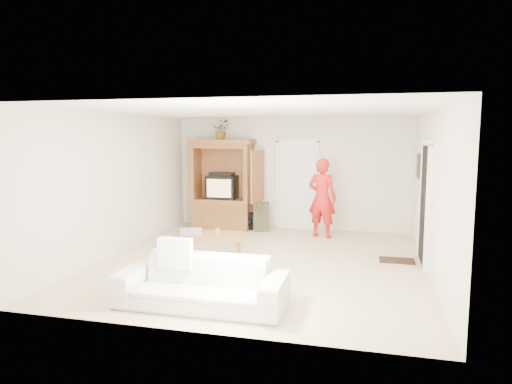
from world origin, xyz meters
TOP-DOWN VIEW (x-y plane):
  - floor at (0.00, 0.00)m, footprint 6.00×6.00m
  - ceiling at (0.00, 0.00)m, footprint 6.00×6.00m
  - wall_back at (0.00, 3.00)m, footprint 5.50×0.00m
  - wall_front at (0.00, -3.00)m, footprint 5.50×0.00m
  - wall_left at (-2.75, 0.00)m, footprint 0.00×6.00m
  - wall_right at (2.75, 0.00)m, footprint 0.00×6.00m
  - armoire at (-1.58, 2.66)m, footprint 1.82×1.14m
  - door_back at (0.15, 2.97)m, footprint 0.85×0.05m
  - doorway_right at (2.73, 0.60)m, footprint 0.05×0.90m
  - framed_picture at (2.73, 1.90)m, footprint 0.03×0.60m
  - doormat at (2.30, 0.60)m, footprint 0.60×0.40m
  - plant at (-1.60, 2.63)m, footprint 0.46×0.42m
  - man at (0.81, 2.20)m, footprint 0.71×0.56m
  - sofa at (-0.28, -2.24)m, footprint 2.18×0.85m
  - coffee_table at (-0.97, -0.11)m, footprint 1.34×0.94m
  - towel at (-1.28, -0.11)m, footprint 0.45×0.39m
  - candle at (-0.80, -0.06)m, footprint 0.08×0.08m
  - backpack_black at (-0.90, 2.58)m, footprint 0.34×0.23m
  - backpack_olive at (-0.60, 2.49)m, footprint 0.39×0.32m

SIDE VIEW (x-z plane):
  - floor at x=0.00m, z-range 0.00..0.00m
  - doormat at x=2.30m, z-range 0.00..0.02m
  - backpack_black at x=-0.90m, z-range 0.00..0.38m
  - sofa at x=-0.28m, z-range 0.00..0.64m
  - backpack_olive at x=-0.60m, z-range 0.00..0.66m
  - coffee_table at x=-0.97m, z-range 0.17..0.62m
  - towel at x=-1.28m, z-range 0.45..0.53m
  - candle at x=-0.80m, z-range 0.45..0.55m
  - man at x=0.81m, z-range 0.00..1.71m
  - armoire at x=-1.58m, z-range -0.14..1.96m
  - door_back at x=0.15m, z-range 0.00..2.04m
  - doorway_right at x=2.73m, z-range 0.00..2.04m
  - wall_back at x=0.00m, z-range -1.45..4.05m
  - wall_front at x=0.00m, z-range -1.45..4.05m
  - wall_left at x=-2.75m, z-range -1.70..4.30m
  - wall_right at x=2.75m, z-range -1.70..4.30m
  - framed_picture at x=2.73m, z-range 1.36..1.84m
  - plant at x=-1.60m, z-range 2.10..2.55m
  - ceiling at x=0.00m, z-range 2.60..2.60m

